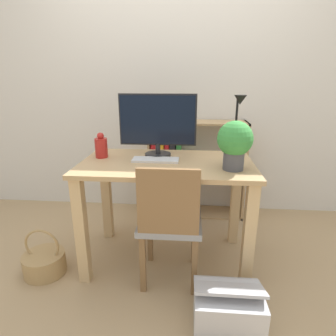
{
  "coord_description": "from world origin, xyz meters",
  "views": [
    {
      "loc": [
        0.16,
        -1.83,
        1.32
      ],
      "look_at": [
        0.0,
        0.1,
        0.69
      ],
      "focal_mm": 30.0,
      "sensor_mm": 36.0,
      "label": 1
    }
  ],
  "objects_px": {
    "keyboard": "(156,160)",
    "potted_plant": "(235,142)",
    "desk_lamp": "(237,121)",
    "basket": "(44,262)",
    "storage_box": "(228,308)",
    "monitor": "(158,122)",
    "chair": "(170,220)",
    "bookshelf": "(178,172)",
    "vase": "(101,147)"
  },
  "relations": [
    {
      "from": "chair",
      "to": "storage_box",
      "type": "xyz_separation_m",
      "value": [
        0.35,
        -0.32,
        -0.35
      ]
    },
    {
      "from": "basket",
      "to": "storage_box",
      "type": "xyz_separation_m",
      "value": [
        1.23,
        -0.34,
        0.03
      ]
    },
    {
      "from": "basket",
      "to": "storage_box",
      "type": "height_order",
      "value": "basket"
    },
    {
      "from": "keyboard",
      "to": "desk_lamp",
      "type": "distance_m",
      "value": 0.61
    },
    {
      "from": "storage_box",
      "to": "basket",
      "type": "bearing_deg",
      "value": 164.59
    },
    {
      "from": "vase",
      "to": "storage_box",
      "type": "relative_size",
      "value": 0.47
    },
    {
      "from": "chair",
      "to": "basket",
      "type": "xyz_separation_m",
      "value": [
        -0.88,
        0.02,
        -0.38
      ]
    },
    {
      "from": "chair",
      "to": "storage_box",
      "type": "relative_size",
      "value": 2.22
    },
    {
      "from": "monitor",
      "to": "basket",
      "type": "bearing_deg",
      "value": -152.64
    },
    {
      "from": "potted_plant",
      "to": "vase",
      "type": "bearing_deg",
      "value": 166.83
    },
    {
      "from": "vase",
      "to": "basket",
      "type": "height_order",
      "value": "vase"
    },
    {
      "from": "monitor",
      "to": "desk_lamp",
      "type": "height_order",
      "value": "same"
    },
    {
      "from": "desk_lamp",
      "to": "potted_plant",
      "type": "height_order",
      "value": "desk_lamp"
    },
    {
      "from": "desk_lamp",
      "to": "potted_plant",
      "type": "distance_m",
      "value": 0.23
    },
    {
      "from": "desk_lamp",
      "to": "chair",
      "type": "relative_size",
      "value": 0.53
    },
    {
      "from": "vase",
      "to": "storage_box",
      "type": "distance_m",
      "value": 1.31
    },
    {
      "from": "vase",
      "to": "basket",
      "type": "relative_size",
      "value": 0.53
    },
    {
      "from": "bookshelf",
      "to": "monitor",
      "type": "bearing_deg",
      "value": -100.8
    },
    {
      "from": "keyboard",
      "to": "bookshelf",
      "type": "bearing_deg",
      "value": 81.25
    },
    {
      "from": "desk_lamp",
      "to": "storage_box",
      "type": "relative_size",
      "value": 1.17
    },
    {
      "from": "vase",
      "to": "storage_box",
      "type": "height_order",
      "value": "vase"
    },
    {
      "from": "monitor",
      "to": "bookshelf",
      "type": "xyz_separation_m",
      "value": [
        0.12,
        0.62,
        -0.58
      ]
    },
    {
      "from": "vase",
      "to": "basket",
      "type": "distance_m",
      "value": 0.9
    },
    {
      "from": "monitor",
      "to": "potted_plant",
      "type": "height_order",
      "value": "monitor"
    },
    {
      "from": "keyboard",
      "to": "desk_lamp",
      "type": "bearing_deg",
      "value": 5.84
    },
    {
      "from": "storage_box",
      "to": "potted_plant",
      "type": "bearing_deg",
      "value": 84.91
    },
    {
      "from": "keyboard",
      "to": "storage_box",
      "type": "xyz_separation_m",
      "value": [
        0.47,
        -0.59,
        -0.67
      ]
    },
    {
      "from": "desk_lamp",
      "to": "potted_plant",
      "type": "xyz_separation_m",
      "value": [
        -0.04,
        -0.2,
        -0.1
      ]
    },
    {
      "from": "monitor",
      "to": "potted_plant",
      "type": "distance_m",
      "value": 0.59
    },
    {
      "from": "keyboard",
      "to": "chair",
      "type": "bearing_deg",
      "value": -65.96
    },
    {
      "from": "chair",
      "to": "bookshelf",
      "type": "bearing_deg",
      "value": 86.33
    },
    {
      "from": "desk_lamp",
      "to": "chair",
      "type": "bearing_deg",
      "value": -142.86
    },
    {
      "from": "keyboard",
      "to": "storage_box",
      "type": "bearing_deg",
      "value": -51.55
    },
    {
      "from": "monitor",
      "to": "basket",
      "type": "height_order",
      "value": "monitor"
    },
    {
      "from": "bookshelf",
      "to": "chair",
      "type": "bearing_deg",
      "value": -89.99
    },
    {
      "from": "monitor",
      "to": "desk_lamp",
      "type": "relative_size",
      "value": 1.25
    },
    {
      "from": "basket",
      "to": "storage_box",
      "type": "distance_m",
      "value": 1.28
    },
    {
      "from": "bookshelf",
      "to": "basket",
      "type": "relative_size",
      "value": 2.73
    },
    {
      "from": "vase",
      "to": "chair",
      "type": "distance_m",
      "value": 0.73
    },
    {
      "from": "keyboard",
      "to": "vase",
      "type": "distance_m",
      "value": 0.41
    },
    {
      "from": "desk_lamp",
      "to": "storage_box",
      "type": "bearing_deg",
      "value": -96.99
    },
    {
      "from": "bookshelf",
      "to": "keyboard",
      "type": "bearing_deg",
      "value": -98.75
    },
    {
      "from": "keyboard",
      "to": "potted_plant",
      "type": "xyz_separation_m",
      "value": [
        0.51,
        -0.15,
        0.17
      ]
    },
    {
      "from": "monitor",
      "to": "storage_box",
      "type": "distance_m",
      "value": 1.26
    },
    {
      "from": "storage_box",
      "to": "monitor",
      "type": "bearing_deg",
      "value": 122.4
    },
    {
      "from": "monitor",
      "to": "storage_box",
      "type": "relative_size",
      "value": 1.46
    },
    {
      "from": "potted_plant",
      "to": "bookshelf",
      "type": "xyz_separation_m",
      "value": [
        -0.39,
        0.92,
        -0.51
      ]
    },
    {
      "from": "chair",
      "to": "storage_box",
      "type": "height_order",
      "value": "chair"
    },
    {
      "from": "potted_plant",
      "to": "storage_box",
      "type": "xyz_separation_m",
      "value": [
        -0.04,
        -0.44,
        -0.83
      ]
    },
    {
      "from": "vase",
      "to": "chair",
      "type": "height_order",
      "value": "vase"
    }
  ]
}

